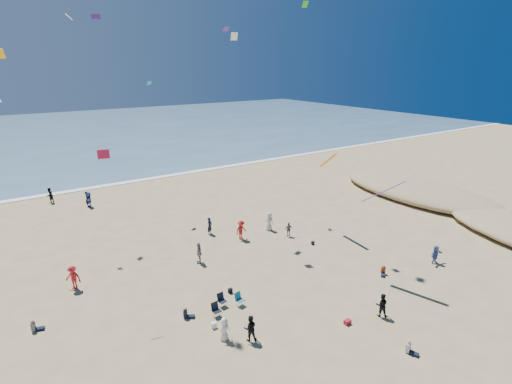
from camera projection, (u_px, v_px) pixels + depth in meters
ocean at (44, 136)px, 94.52m from camera, size 220.00×100.00×0.06m
surf_line at (95, 187)px, 55.05m from camera, size 220.00×1.20×0.08m
standing_flyers at (185, 244)px, 35.74m from camera, size 33.90×39.14×1.93m
seated_group at (280, 333)px, 24.78m from camera, size 25.46×21.34×0.84m
chair_cluster at (226, 303)px, 27.67m from camera, size 2.68×1.45×1.00m
white_tote at (214, 325)px, 25.83m from camera, size 0.35×0.20×0.40m
black_backpack at (230, 291)px, 29.77m from camera, size 0.30×0.22×0.38m
cooler at (347, 322)px, 26.23m from camera, size 0.45×0.30×0.30m
navy_bag at (313, 243)px, 37.74m from camera, size 0.28×0.18×0.34m
kites_aloft at (283, 81)px, 30.23m from camera, size 32.55×42.26×26.63m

